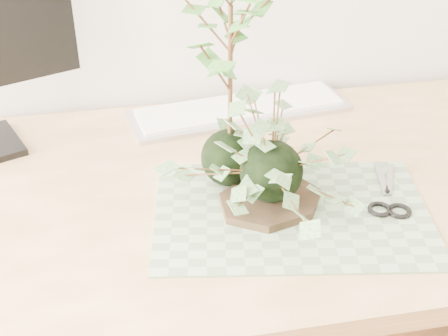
{
  "coord_description": "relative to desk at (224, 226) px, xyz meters",
  "views": [
    {
      "loc": [
        -0.16,
        0.32,
        1.38
      ],
      "look_at": [
        0.0,
        1.14,
        0.84
      ],
      "focal_mm": 50.0,
      "sensor_mm": 36.0,
      "label": 1
    }
  ],
  "objects": [
    {
      "name": "cutting_mat",
      "position": [
        0.1,
        -0.1,
        0.09
      ],
      "size": [
        0.51,
        0.38,
        0.0
      ],
      "primitive_type": "cube",
      "rotation": [
        0.0,
        0.0,
        -0.16
      ],
      "color": "#627A5B",
      "rests_on": "desk"
    },
    {
      "name": "desk",
      "position": [
        0.0,
        0.0,
        0.0
      ],
      "size": [
        1.6,
        0.7,
        0.74
      ],
      "color": "#DDB67D",
      "rests_on": "ground_plane"
    },
    {
      "name": "ivy_kokedama",
      "position": [
        0.07,
        -0.07,
        0.21
      ],
      "size": [
        0.35,
        0.35,
        0.21
      ],
      "rotation": [
        0.0,
        0.0,
        -0.18
      ],
      "color": "black",
      "rests_on": "stone_dish"
    },
    {
      "name": "maple_kokedama",
      "position": [
        0.01,
        0.02,
        0.39
      ],
      "size": [
        0.26,
        0.26,
        0.43
      ],
      "rotation": [
        0.0,
        0.0,
        0.15
      ],
      "color": "black",
      "rests_on": "desk"
    },
    {
      "name": "keyboard",
      "position": [
        0.09,
        0.28,
        0.1
      ],
      "size": [
        0.49,
        0.21,
        0.02
      ],
      "rotation": [
        0.0,
        0.0,
        0.14
      ],
      "color": "#B7B8C0",
      "rests_on": "desk"
    },
    {
      "name": "stone_dish",
      "position": [
        0.07,
        -0.07,
        0.1
      ],
      "size": [
        0.23,
        0.23,
        0.01
      ],
      "primitive_type": "cylinder",
      "rotation": [
        0.0,
        0.0,
        0.26
      ],
      "color": "black",
      "rests_on": "cutting_mat"
    },
    {
      "name": "scissors",
      "position": [
        0.27,
        -0.11,
        0.1
      ],
      "size": [
        0.09,
        0.17,
        0.01
      ],
      "rotation": [
        0.0,
        0.0,
        -0.34
      ],
      "color": "gray",
      "rests_on": "cutting_mat"
    }
  ]
}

